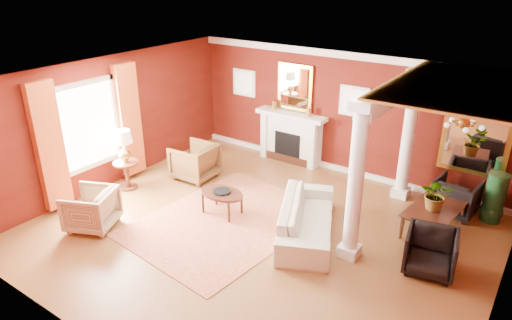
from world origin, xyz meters
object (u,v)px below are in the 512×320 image
Objects in this scene: armchair_leopard at (195,160)px; armchair_stripe at (91,207)px; sofa at (307,213)px; side_table at (124,151)px; coffee_table at (222,194)px; dining_table at (436,213)px.

armchair_leopard is 2.79m from armchair_stripe.
sofa reaches higher than armchair_stripe.
side_table reaches higher than sofa.
side_table is at bearing -177.81° from armchair_stripe.
coffee_table is 2.54m from side_table.
sofa reaches higher than dining_table.
dining_table is at bearing -77.58° from sofa.
side_table is 6.55m from dining_table.
dining_table is (5.44, 3.58, -0.03)m from armchair_stripe.
armchair_stripe is 0.60× the size of dining_table.
dining_table is (1.93, 1.45, -0.06)m from sofa.
coffee_table is at bearing 74.93° from sofa.
dining_table is (5.30, 0.79, -0.06)m from armchair_leopard.
armchair_leopard is at bearing 54.53° from sofa.
armchair_leopard is 1.07× the size of armchair_stripe.
dining_table is at bearing 99.09° from armchair_stripe.
sofa is 2.48× the size of coffee_table.
coffee_table is 0.66× the size of dining_table.
armchair_leopard is 1.85m from coffee_table.
sofa is 1.81m from coffee_table.
armchair_stripe is at bearing 96.88° from sofa.
coffee_table is 0.69× the size of side_table.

